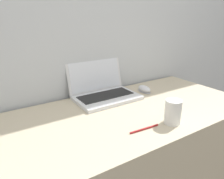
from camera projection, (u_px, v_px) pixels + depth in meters
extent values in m
cube|color=silver|center=(87.00, 8.00, 1.27)|extent=(7.00, 0.04, 2.50)
cube|color=beige|center=(122.00, 169.00, 1.27)|extent=(1.48, 0.67, 0.73)
cube|color=silver|center=(107.00, 98.00, 1.31)|extent=(0.38, 0.24, 0.02)
cube|color=black|center=(106.00, 95.00, 1.32)|extent=(0.33, 0.13, 0.00)
cube|color=silver|center=(95.00, 75.00, 1.39)|extent=(0.38, 0.06, 0.20)
cube|color=white|center=(96.00, 75.00, 1.38)|extent=(0.35, 0.05, 0.18)
cylinder|color=white|center=(173.00, 112.00, 1.01)|extent=(0.08, 0.08, 0.12)
cylinder|color=black|center=(174.00, 101.00, 1.00)|extent=(0.07, 0.07, 0.01)
ellipsoid|color=#B2B2B7|center=(144.00, 91.00, 1.44)|extent=(0.06, 0.11, 0.01)
ellipsoid|color=silver|center=(144.00, 89.00, 1.43)|extent=(0.05, 0.10, 0.04)
cylinder|color=#A51E1E|center=(144.00, 129.00, 0.97)|extent=(0.15, 0.02, 0.01)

